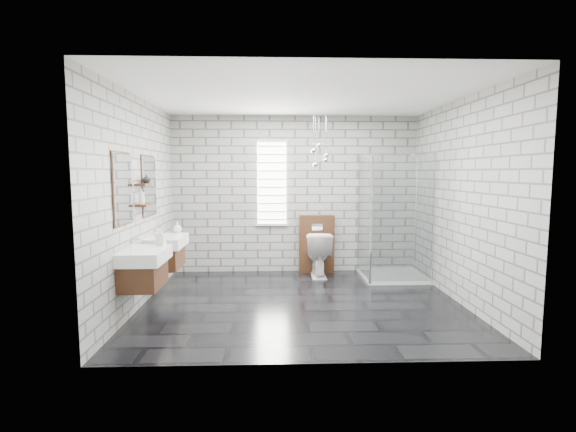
{
  "coord_description": "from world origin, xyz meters",
  "views": [
    {
      "loc": [
        -0.37,
        -5.42,
        1.74
      ],
      "look_at": [
        -0.17,
        0.35,
        1.13
      ],
      "focal_mm": 26.0,
      "sensor_mm": 36.0,
      "label": 1
    }
  ],
  "objects": [
    {
      "name": "shelf_upper",
      "position": [
        -2.03,
        -0.05,
        1.58
      ],
      "size": [
        0.14,
        0.3,
        0.03
      ],
      "primitive_type": "cube",
      "color": "#472716",
      "rests_on": "wall_left"
    },
    {
      "name": "soap_bottle_a",
      "position": [
        -1.75,
        -0.35,
        0.96
      ],
      "size": [
        0.11,
        0.11,
        0.21
      ],
      "primitive_type": "imported",
      "rotation": [
        0.0,
        0.0,
        -0.14
      ],
      "color": "#B2B2B2",
      "rests_on": "vanity_left"
    },
    {
      "name": "wall_back",
      "position": [
        0.0,
        1.81,
        1.35
      ],
      "size": [
        4.2,
        0.02,
        2.7
      ],
      "primitive_type": "cube",
      "color": "#9E9E99",
      "rests_on": "floor"
    },
    {
      "name": "shelf_lower",
      "position": [
        -2.03,
        -0.05,
        1.32
      ],
      "size": [
        0.14,
        0.3,
        0.03
      ],
      "primitive_type": "cube",
      "color": "#472716",
      "rests_on": "wall_left"
    },
    {
      "name": "floor",
      "position": [
        0.0,
        0.0,
        -0.01
      ],
      "size": [
        4.2,
        3.6,
        0.02
      ],
      "primitive_type": "cube",
      "color": "black",
      "rests_on": "ground"
    },
    {
      "name": "wall_left",
      "position": [
        -2.11,
        0.0,
        1.35
      ],
      "size": [
        0.02,
        3.6,
        2.7
      ],
      "primitive_type": "cube",
      "color": "#9E9E99",
      "rests_on": "floor"
    },
    {
      "name": "pendant_cluster",
      "position": [
        0.38,
        1.37,
        2.03
      ],
      "size": [
        0.31,
        0.24,
        0.88
      ],
      "color": "silver",
      "rests_on": "ceiling"
    },
    {
      "name": "vase",
      "position": [
        -2.02,
        0.06,
        1.65
      ],
      "size": [
        0.13,
        0.13,
        0.11
      ],
      "primitive_type": "imported",
      "rotation": [
        0.0,
        0.0,
        0.2
      ],
      "color": "#B2B2B2",
      "rests_on": "shelf_upper"
    },
    {
      "name": "soap_bottle_b",
      "position": [
        -1.79,
        0.72,
        0.93
      ],
      "size": [
        0.13,
        0.13,
        0.16
      ],
      "primitive_type": "imported",
      "rotation": [
        0.0,
        0.0,
        0.03
      ],
      "color": "#B2B2B2",
      "rests_on": "vanity_right"
    },
    {
      "name": "window",
      "position": [
        -0.4,
        1.78,
        1.55
      ],
      "size": [
        0.56,
        0.05,
        1.48
      ],
      "color": "white",
      "rests_on": "wall_back"
    },
    {
      "name": "wall_right",
      "position": [
        2.11,
        0.0,
        1.35
      ],
      "size": [
        0.02,
        3.6,
        2.7
      ],
      "primitive_type": "cube",
      "color": "#9E9E99",
      "rests_on": "floor"
    },
    {
      "name": "flush_plate",
      "position": [
        0.37,
        1.6,
        0.8
      ],
      "size": [
        0.18,
        0.01,
        0.12
      ],
      "primitive_type": "cube",
      "color": "silver",
      "rests_on": "cistern_panel"
    },
    {
      "name": "vanity_right",
      "position": [
        -1.91,
        0.38,
        0.76
      ],
      "size": [
        0.47,
        0.7,
        1.57
      ],
      "color": "#472716",
      "rests_on": "wall_left"
    },
    {
      "name": "ceiling",
      "position": [
        0.0,
        0.0,
        2.71
      ],
      "size": [
        4.2,
        3.6,
        0.02
      ],
      "primitive_type": "cube",
      "color": "white",
      "rests_on": "wall_back"
    },
    {
      "name": "toilet",
      "position": [
        0.37,
        1.45,
        0.38
      ],
      "size": [
        0.43,
        0.74,
        0.75
      ],
      "primitive_type": "imported",
      "rotation": [
        0.0,
        0.0,
        3.13
      ],
      "color": "white",
      "rests_on": "floor"
    },
    {
      "name": "soap_bottle_c",
      "position": [
        -2.02,
        -0.16,
        1.44
      ],
      "size": [
        0.1,
        0.1,
        0.2
      ],
      "primitive_type": "imported",
      "rotation": [
        0.0,
        0.0,
        -0.26
      ],
      "color": "#B2B2B2",
      "rests_on": "shelf_lower"
    },
    {
      "name": "shower_enclosure",
      "position": [
        1.5,
        1.18,
        0.5
      ],
      "size": [
        1.0,
        1.0,
        2.03
      ],
      "color": "white",
      "rests_on": "floor"
    },
    {
      "name": "vanity_left",
      "position": [
        -1.91,
        -0.62,
        0.76
      ],
      "size": [
        0.47,
        0.7,
        1.57
      ],
      "color": "#472716",
      "rests_on": "wall_left"
    },
    {
      "name": "wall_front",
      "position": [
        0.0,
        -1.81,
        1.35
      ],
      "size": [
        4.2,
        0.02,
        2.7
      ],
      "primitive_type": "cube",
      "color": "#9E9E99",
      "rests_on": "floor"
    },
    {
      "name": "cistern_panel",
      "position": [
        0.37,
        1.7,
        0.5
      ],
      "size": [
        0.6,
        0.2,
        1.0
      ],
      "primitive_type": "cube",
      "color": "#472716",
      "rests_on": "floor"
    }
  ]
}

